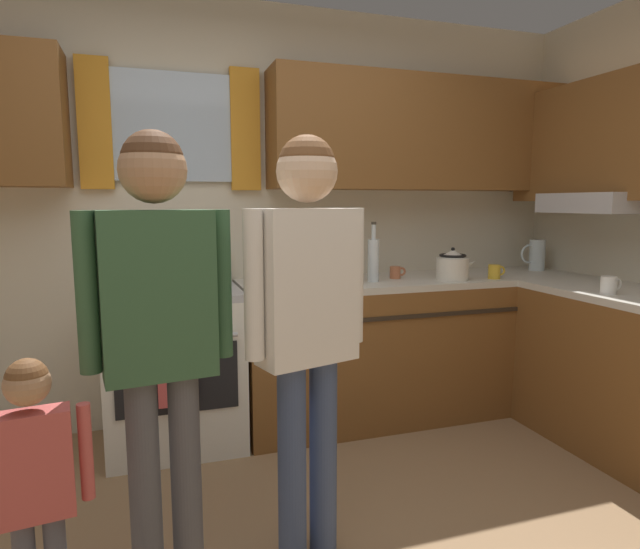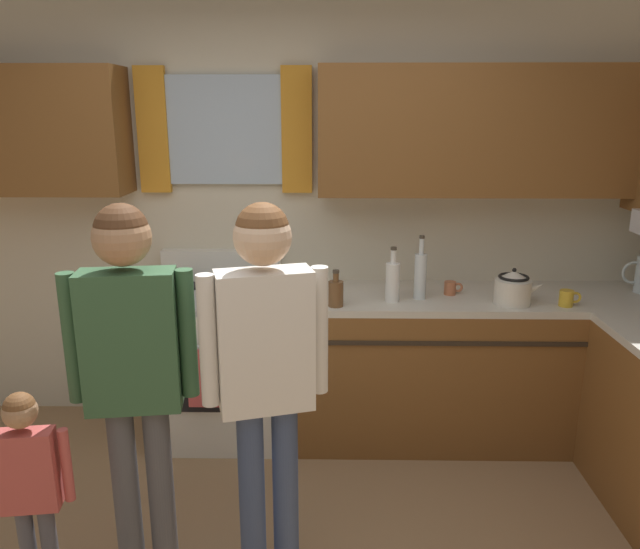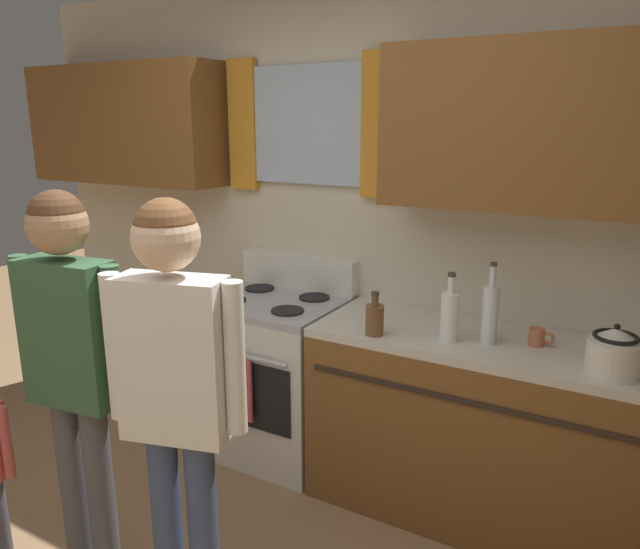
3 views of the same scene
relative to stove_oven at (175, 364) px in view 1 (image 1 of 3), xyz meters
The scene contains 14 objects.
back_wall_unit 1.17m from the stove_oven, 32.08° to the left, with size 4.60×0.42×2.60m.
kitchen_counter_run 1.86m from the stove_oven, ahead, with size 2.31×1.83×0.90m.
stove_oven is the anchor object (origin of this frame).
bottle_squat_brown 0.90m from the stove_oven, 17.59° to the right, with size 0.08×0.08×0.21m.
bottle_tall_clear 1.33m from the stove_oven, ahead, with size 0.07×0.07×0.37m.
bottle_milk_white 1.18m from the stove_oven, ahead, with size 0.08×0.08×0.31m.
mug_ceramic_white 2.42m from the stove_oven, 21.73° to the right, with size 0.13×0.08×0.09m.
cup_terracotta 1.46m from the stove_oven, ahead, with size 0.11×0.07×0.08m.
mug_mustard_yellow 2.05m from the stove_oven, ahead, with size 0.12×0.08×0.09m.
stovetop_kettle 1.78m from the stove_oven, ahead, with size 0.27×0.20×0.21m.
water_pitcher 2.58m from the stove_oven, ahead, with size 0.19×0.11×0.22m.
adult_holding_child 1.34m from the stove_oven, 94.27° to the right, with size 0.50×0.22×1.62m.
adult_in_plaid 1.40m from the stove_oven, 70.48° to the right, with size 0.49×0.25×1.62m.
small_child 1.48m from the stove_oven, 108.15° to the right, with size 0.32×0.13×0.95m.
Camera 1 is at (-0.51, -1.49, 1.38)m, focal length 29.67 mm.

